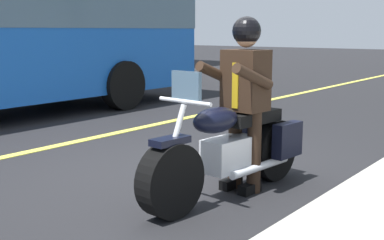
# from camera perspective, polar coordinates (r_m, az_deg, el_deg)

# --- Properties ---
(ground_plane) EXTENTS (80.00, 80.00, 0.00)m
(ground_plane) POSITION_cam_1_polar(r_m,az_deg,el_deg) (5.89, -3.01, -5.67)
(ground_plane) COLOR black
(lane_center_stripe) EXTENTS (60.00, 0.16, 0.01)m
(lane_center_stripe) POSITION_cam_1_polar(r_m,az_deg,el_deg) (7.32, -14.88, -2.80)
(lane_center_stripe) COLOR #E5DB4C
(lane_center_stripe) RESTS_ON ground_plane
(motorcycle_main) EXTENTS (2.22, 0.70, 1.26)m
(motorcycle_main) POSITION_cam_1_polar(r_m,az_deg,el_deg) (4.92, 4.58, -3.41)
(motorcycle_main) COLOR black
(motorcycle_main) RESTS_ON ground_plane
(rider_main) EXTENTS (0.65, 0.58, 1.74)m
(rider_main) POSITION_cam_1_polar(r_m,az_deg,el_deg) (4.97, 6.01, 3.54)
(rider_main) COLOR black
(rider_main) RESTS_ON ground_plane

